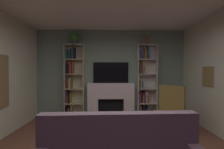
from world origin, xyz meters
TOP-DOWN VIEW (x-y plane):
  - wall_back_accent at (0.00, 2.77)m, footprint 4.79×0.06m
  - fireplace at (0.00, 2.63)m, footprint 1.54×0.53m
  - tv at (0.00, 2.71)m, footprint 1.10×0.06m
  - bookshelf_left at (-1.19, 2.63)m, footprint 0.59×0.30m
  - bookshelf_right at (1.06, 2.62)m, footprint 0.59×0.32m
  - potted_plant at (-1.12, 2.59)m, footprint 0.28×0.28m
  - vase_with_flowers at (1.12, 2.59)m, footprint 0.12×0.12m
  - armchair at (1.25, 1.20)m, footprint 0.85×0.87m

SIDE VIEW (x-z plane):
  - armchair at x=1.25m, z-range -0.02..1.08m
  - fireplace at x=0.00m, z-range 0.03..1.10m
  - bookshelf_right at x=1.06m, z-range -0.05..2.21m
  - bookshelf_left at x=-1.19m, z-range 0.04..2.30m
  - wall_back_accent at x=0.00m, z-range 0.00..2.75m
  - tv at x=0.00m, z-range 1.07..1.72m
  - vase_with_flowers at x=1.12m, z-range 2.19..2.61m
  - potted_plant at x=-1.12m, z-range 2.28..2.65m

